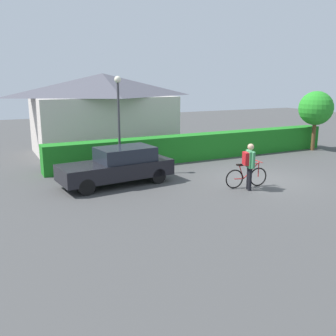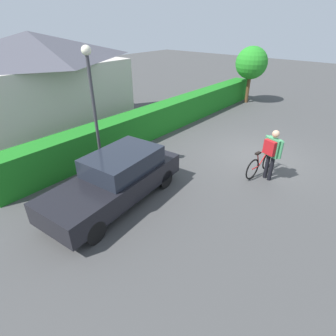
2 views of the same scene
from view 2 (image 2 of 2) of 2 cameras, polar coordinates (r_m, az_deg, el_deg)
ground_plane at (r=11.12m, az=18.49°, el=2.29°), size 60.00×60.00×0.00m
hedge_row at (r=13.12m, az=-0.45°, el=10.93°), size 15.72×0.90×1.28m
house_distant at (r=13.89m, az=-25.80°, el=15.87°), size 7.81×4.47×4.32m
parked_car_near at (r=7.83m, az=-10.85°, el=-2.21°), size 4.49×2.08×1.44m
bicycle at (r=9.74m, az=19.13°, el=0.91°), size 1.73×0.50×0.98m
person_rider at (r=9.22m, az=21.21°, el=3.50°), size 0.47×0.66×1.73m
street_lamp at (r=8.57m, az=-15.72°, el=14.16°), size 0.28×0.28×4.13m
tree_kerbside at (r=18.18m, az=17.33°, el=20.52°), size 1.90×1.90×3.36m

